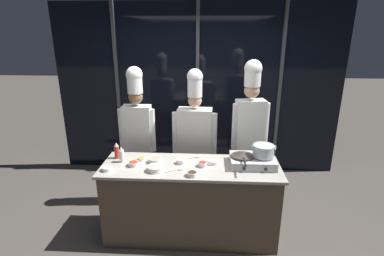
{
  "coord_description": "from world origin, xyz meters",
  "views": [
    {
      "loc": [
        0.19,
        -2.96,
        2.3
      ],
      "look_at": [
        0.0,
        0.25,
        1.23
      ],
      "focal_mm": 28.0,
      "sensor_mm": 36.0,
      "label": 1
    }
  ],
  "objects_px": {
    "prep_bowl_mushrooms": "(155,160)",
    "prep_bowl_bell_pepper": "(203,164)",
    "squeeze_bottle_clear": "(122,155)",
    "serving_spoon_slotted": "(178,170)",
    "chef_sous": "(195,131)",
    "prep_bowl_rice": "(181,161)",
    "frying_pan": "(243,155)",
    "prep_bowl_shrimp": "(213,162)",
    "prep_bowl_carrots": "(142,158)",
    "chef_head": "(137,125)",
    "prep_bowl_onion": "(107,168)",
    "prep_bowl_soy_glaze": "(192,174)",
    "portable_stove": "(252,161)",
    "chef_line": "(250,121)",
    "stock_pot": "(263,150)",
    "prep_bowl_chili_flakes": "(133,163)",
    "serving_spoon_solid": "(196,157)",
    "squeeze_bottle_chili": "(117,151)",
    "prep_bowl_ginger": "(155,168)"
  },
  "relations": [
    {
      "from": "prep_bowl_mushrooms",
      "to": "prep_bowl_bell_pepper",
      "type": "height_order",
      "value": "prep_bowl_mushrooms"
    },
    {
      "from": "squeeze_bottle_clear",
      "to": "serving_spoon_slotted",
      "type": "xyz_separation_m",
      "value": [
        0.64,
        -0.17,
        -0.08
      ]
    },
    {
      "from": "prep_bowl_mushrooms",
      "to": "squeeze_bottle_clear",
      "type": "bearing_deg",
      "value": -177.85
    },
    {
      "from": "prep_bowl_bell_pepper",
      "to": "chef_sous",
      "type": "bearing_deg",
      "value": 99.53
    },
    {
      "from": "prep_bowl_rice",
      "to": "frying_pan",
      "type": "bearing_deg",
      "value": 0.2
    },
    {
      "from": "prep_bowl_shrimp",
      "to": "prep_bowl_bell_pepper",
      "type": "bearing_deg",
      "value": -146.88
    },
    {
      "from": "prep_bowl_carrots",
      "to": "chef_sous",
      "type": "distance_m",
      "value": 0.85
    },
    {
      "from": "prep_bowl_rice",
      "to": "chef_head",
      "type": "height_order",
      "value": "chef_head"
    },
    {
      "from": "prep_bowl_onion",
      "to": "prep_bowl_carrots",
      "type": "bearing_deg",
      "value": 41.74
    },
    {
      "from": "prep_bowl_rice",
      "to": "prep_bowl_mushrooms",
      "type": "xyz_separation_m",
      "value": [
        -0.29,
        0.01,
        0.0
      ]
    },
    {
      "from": "prep_bowl_carrots",
      "to": "chef_head",
      "type": "distance_m",
      "value": 0.63
    },
    {
      "from": "prep_bowl_soy_glaze",
      "to": "prep_bowl_shrimp",
      "type": "bearing_deg",
      "value": 54.42
    },
    {
      "from": "prep_bowl_rice",
      "to": "serving_spoon_slotted",
      "type": "relative_size",
      "value": 0.5
    },
    {
      "from": "portable_stove",
      "to": "prep_bowl_carrots",
      "type": "bearing_deg",
      "value": 177.8
    },
    {
      "from": "prep_bowl_bell_pepper",
      "to": "chef_line",
      "type": "xyz_separation_m",
      "value": [
        0.58,
        0.73,
        0.28
      ]
    },
    {
      "from": "stock_pot",
      "to": "prep_bowl_carrots",
      "type": "bearing_deg",
      "value": 177.99
    },
    {
      "from": "prep_bowl_soy_glaze",
      "to": "prep_bowl_carrots",
      "type": "bearing_deg",
      "value": 149.94
    },
    {
      "from": "prep_bowl_chili_flakes",
      "to": "serving_spoon_solid",
      "type": "xyz_separation_m",
      "value": [
        0.67,
        0.26,
        -0.02
      ]
    },
    {
      "from": "prep_bowl_mushrooms",
      "to": "serving_spoon_slotted",
      "type": "xyz_separation_m",
      "value": [
        0.27,
        -0.18,
        -0.02
      ]
    },
    {
      "from": "squeeze_bottle_chili",
      "to": "chef_line",
      "type": "relative_size",
      "value": 0.1
    },
    {
      "from": "squeeze_bottle_clear",
      "to": "prep_bowl_ginger",
      "type": "distance_m",
      "value": 0.46
    },
    {
      "from": "portable_stove",
      "to": "serving_spoon_slotted",
      "type": "height_order",
      "value": "portable_stove"
    },
    {
      "from": "prep_bowl_shrimp",
      "to": "prep_bowl_soy_glaze",
      "type": "relative_size",
      "value": 1.07
    },
    {
      "from": "stock_pot",
      "to": "frying_pan",
      "type": "bearing_deg",
      "value": -178.63
    },
    {
      "from": "portable_stove",
      "to": "chef_head",
      "type": "height_order",
      "value": "chef_head"
    },
    {
      "from": "prep_bowl_onion",
      "to": "prep_bowl_shrimp",
      "type": "bearing_deg",
      "value": 11.68
    },
    {
      "from": "prep_bowl_soy_glaze",
      "to": "prep_bowl_bell_pepper",
      "type": "relative_size",
      "value": 1.14
    },
    {
      "from": "prep_bowl_ginger",
      "to": "prep_bowl_carrots",
      "type": "bearing_deg",
      "value": 128.05
    },
    {
      "from": "squeeze_bottle_chili",
      "to": "prep_bowl_rice",
      "type": "height_order",
      "value": "squeeze_bottle_chili"
    },
    {
      "from": "frying_pan",
      "to": "squeeze_bottle_clear",
      "type": "xyz_separation_m",
      "value": [
        -1.34,
        -0.0,
        -0.04
      ]
    },
    {
      "from": "prep_bowl_ginger",
      "to": "serving_spoon_slotted",
      "type": "height_order",
      "value": "prep_bowl_ginger"
    },
    {
      "from": "stock_pot",
      "to": "prep_bowl_mushrooms",
      "type": "xyz_separation_m",
      "value": [
        -1.18,
        0.0,
        -0.14
      ]
    },
    {
      "from": "prep_bowl_soy_glaze",
      "to": "chef_head",
      "type": "relative_size",
      "value": 0.06
    },
    {
      "from": "prep_bowl_ginger",
      "to": "chef_head",
      "type": "relative_size",
      "value": 0.09
    },
    {
      "from": "prep_bowl_shrimp",
      "to": "prep_bowl_carrots",
      "type": "bearing_deg",
      "value": 176.98
    },
    {
      "from": "prep_bowl_chili_flakes",
      "to": "squeeze_bottle_chili",
      "type": "bearing_deg",
      "value": 141.16
    },
    {
      "from": "prep_bowl_carrots",
      "to": "prep_bowl_shrimp",
      "type": "bearing_deg",
      "value": -3.02
    },
    {
      "from": "prep_bowl_carrots",
      "to": "serving_spoon_slotted",
      "type": "distance_m",
      "value": 0.49
    },
    {
      "from": "prep_bowl_ginger",
      "to": "chef_line",
      "type": "height_order",
      "value": "chef_line"
    },
    {
      "from": "prep_bowl_onion",
      "to": "prep_bowl_ginger",
      "type": "distance_m",
      "value": 0.51
    },
    {
      "from": "frying_pan",
      "to": "prep_bowl_rice",
      "type": "distance_m",
      "value": 0.68
    },
    {
      "from": "portable_stove",
      "to": "prep_bowl_soy_glaze",
      "type": "relative_size",
      "value": 4.17
    },
    {
      "from": "serving_spoon_solid",
      "to": "prep_bowl_mushrooms",
      "type": "bearing_deg",
      "value": -160.75
    },
    {
      "from": "prep_bowl_bell_pepper",
      "to": "serving_spoon_slotted",
      "type": "relative_size",
      "value": 0.52
    },
    {
      "from": "serving_spoon_slotted",
      "to": "chef_line",
      "type": "xyz_separation_m",
      "value": [
        0.84,
        0.84,
        0.3
      ]
    },
    {
      "from": "prep_bowl_mushrooms",
      "to": "chef_head",
      "type": "xyz_separation_m",
      "value": [
        -0.34,
        0.61,
        0.2
      ]
    },
    {
      "from": "prep_bowl_carrots",
      "to": "prep_bowl_rice",
      "type": "relative_size",
      "value": 0.95
    },
    {
      "from": "prep_bowl_onion",
      "to": "chef_line",
      "type": "relative_size",
      "value": 0.06
    },
    {
      "from": "prep_bowl_ginger",
      "to": "prep_bowl_bell_pepper",
      "type": "relative_size",
      "value": 1.63
    },
    {
      "from": "prep_bowl_bell_pepper",
      "to": "stock_pot",
      "type": "bearing_deg",
      "value": 6.1
    }
  ]
}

